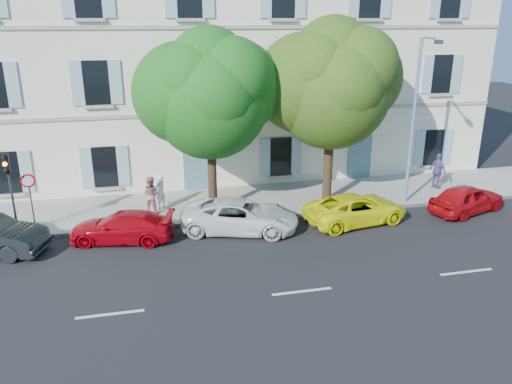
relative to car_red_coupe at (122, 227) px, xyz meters
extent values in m
plane|color=black|center=(5.75, -1.32, -0.59)|extent=(90.00, 90.00, 0.00)
cube|color=#A09E96|center=(5.75, 3.13, -0.52)|extent=(36.00, 4.50, 0.15)
cube|color=#9E998E|center=(5.75, 0.96, -0.51)|extent=(36.00, 0.16, 0.16)
cube|color=white|center=(5.75, 8.88, 5.41)|extent=(28.00, 7.00, 12.00)
imported|color=#A9040F|center=(0.00, 0.00, 0.00)|extent=(4.34, 2.50, 1.18)
imported|color=white|center=(4.74, -0.05, 0.08)|extent=(5.24, 3.50, 1.34)
imported|color=#FAF90A|center=(9.79, -0.26, 0.03)|extent=(4.79, 2.82, 1.25)
imported|color=#AD0A0F|center=(15.19, -0.24, 0.07)|extent=(4.17, 2.74, 1.32)
cylinder|color=#3A2819|center=(3.91, 2.02, 1.12)|extent=(0.39, 0.39, 3.13)
ellipsoid|color=#21731D|center=(3.91, 2.02, 4.57)|extent=(5.01, 5.01, 5.51)
cylinder|color=#3A2819|center=(9.38, 2.24, 1.18)|extent=(0.43, 0.43, 3.24)
ellipsoid|color=#42671A|center=(9.38, 2.24, 4.77)|extent=(5.26, 5.26, 5.78)
cylinder|color=#383A3D|center=(-4.11, 1.23, 0.96)|extent=(0.09, 0.09, 2.80)
cube|color=black|center=(-4.11, 1.09, 2.54)|extent=(0.29, 0.24, 0.79)
sphere|color=orange|center=(-4.11, 0.98, 2.56)|extent=(0.17, 0.17, 0.17)
cylinder|color=#383A3D|center=(-3.49, 1.43, 0.59)|extent=(0.06, 0.06, 2.07)
cylinder|color=red|center=(-3.49, 1.40, 1.72)|extent=(0.56, 0.12, 0.57)
cylinder|color=#7293BF|center=(12.97, 1.27, 3.29)|extent=(0.15, 0.15, 7.47)
cylinder|color=#7293BF|center=(12.97, 0.61, 7.03)|extent=(0.37, 1.30, 0.09)
cube|color=#383A3D|center=(12.97, -0.04, 6.89)|extent=(0.32, 0.46, 0.17)
imported|color=white|center=(1.64, 2.99, 0.35)|extent=(0.68, 0.67, 1.58)
imported|color=tan|center=(1.19, 2.49, 0.40)|extent=(1.01, 0.93, 1.69)
imported|color=#5C4C8C|center=(15.53, 2.78, 0.47)|extent=(0.66, 1.14, 1.82)
camera|label=1|loc=(1.17, -18.84, 7.74)|focal=35.00mm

